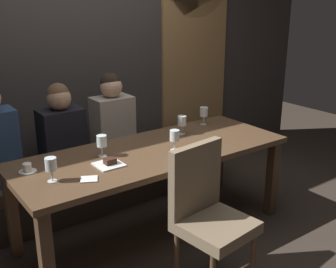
{
  "coord_description": "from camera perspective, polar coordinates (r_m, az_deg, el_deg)",
  "views": [
    {
      "loc": [
        -1.71,
        -2.55,
        1.89
      ],
      "look_at": [
        0.15,
        0.01,
        0.84
      ],
      "focal_mm": 44.64,
      "sensor_mm": 36.0,
      "label": 1
    }
  ],
  "objects": [
    {
      "name": "wine_glass_center_front",
      "position": [
        3.61,
        1.91,
        1.76
      ],
      "size": [
        0.08,
        0.08,
        0.16
      ],
      "color": "silver",
      "rests_on": "dining_table"
    },
    {
      "name": "wine_glass_center_back",
      "position": [
        3.23,
        0.91,
        -0.34
      ],
      "size": [
        0.08,
        0.08,
        0.16
      ],
      "color": "silver",
      "rests_on": "dining_table"
    },
    {
      "name": "back_wall_tiled",
      "position": [
        4.16,
        -11.84,
        12.64
      ],
      "size": [
        6.0,
        0.12,
        3.0
      ],
      "primitive_type": "cube",
      "color": "#383330",
      "rests_on": "ground"
    },
    {
      "name": "arched_door",
      "position": [
        4.83,
        3.66,
        12.13
      ],
      "size": [
        0.9,
        0.05,
        2.55
      ],
      "color": "olive",
      "rests_on": "ground"
    },
    {
      "name": "dining_table",
      "position": [
        3.31,
        -2.01,
        -3.58
      ],
      "size": [
        2.2,
        0.84,
        0.74
      ],
      "color": "#493422",
      "rests_on": "ground"
    },
    {
      "name": "wine_glass_far_left",
      "position": [
        3.15,
        -9.04,
        -1.08
      ],
      "size": [
        0.08,
        0.08,
        0.16
      ],
      "color": "silver",
      "rests_on": "dining_table"
    },
    {
      "name": "folded_napkin",
      "position": [
        2.8,
        -10.73,
        -6.09
      ],
      "size": [
        0.14,
        0.14,
        0.01
      ],
      "primitive_type": "cube",
      "rotation": [
        0.0,
        0.0,
        -0.48
      ],
      "color": "silver",
      "rests_on": "dining_table"
    },
    {
      "name": "wine_glass_far_right",
      "position": [
        2.79,
        -15.7,
        -4.14
      ],
      "size": [
        0.08,
        0.08,
        0.16
      ],
      "color": "silver",
      "rests_on": "dining_table"
    },
    {
      "name": "wine_glass_near_right",
      "position": [
        3.9,
        4.92,
        2.97
      ],
      "size": [
        0.08,
        0.08,
        0.16
      ],
      "color": "silver",
      "rests_on": "dining_table"
    },
    {
      "name": "banquette_bench",
      "position": [
        4.03,
        -7.56,
        -6.12
      ],
      "size": [
        2.5,
        0.44,
        0.45
      ],
      "color": "#312A23",
      "rests_on": "ground"
    },
    {
      "name": "diner_bearded",
      "position": [
        3.62,
        -14.34,
        0.46
      ],
      "size": [
        0.36,
        0.24,
        0.76
      ],
      "color": "black",
      "rests_on": "banquette_bench"
    },
    {
      "name": "ground",
      "position": [
        3.6,
        -1.89,
        -13.24
      ],
      "size": [
        9.0,
        9.0,
        0.0
      ],
      "primitive_type": "plane",
      "color": "#382D26"
    },
    {
      "name": "diner_far_end",
      "position": [
        3.87,
        -7.59,
        2.2
      ],
      "size": [
        0.36,
        0.24,
        0.79
      ],
      "color": "#9E9384",
      "rests_on": "banquette_bench"
    },
    {
      "name": "dessert_plate",
      "position": [
        3.01,
        -8.02,
        -3.98
      ],
      "size": [
        0.19,
        0.19,
        0.05
      ],
      "color": "white",
      "rests_on": "dining_table"
    },
    {
      "name": "chair_near_side",
      "position": [
        2.8,
        5.35,
        -10.13
      ],
      "size": [
        0.49,
        0.49,
        0.98
      ],
      "color": "brown",
      "rests_on": "ground"
    },
    {
      "name": "espresso_cup",
      "position": [
        3.02,
        -18.66,
        -4.49
      ],
      "size": [
        0.12,
        0.12,
        0.06
      ],
      "color": "white",
      "rests_on": "dining_table"
    }
  ]
}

